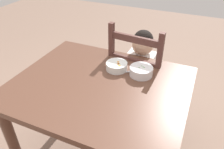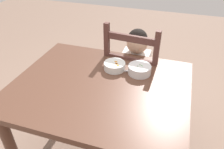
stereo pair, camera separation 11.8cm
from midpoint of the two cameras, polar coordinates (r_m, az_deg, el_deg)
dining_table at (r=1.48m, az=-5.33°, el=-6.29°), size 1.11×0.91×0.76m
dining_chair at (r=1.93m, az=3.82°, el=-1.86°), size 0.46×0.46×1.02m
child_figure at (r=1.84m, az=4.15°, el=1.98°), size 0.32×0.31×0.94m
bowl_of_peas at (r=1.50m, az=4.91°, el=1.28°), size 0.16×0.16×0.06m
bowl_of_carrots at (r=1.54m, az=-1.53°, el=2.23°), size 0.15×0.15×0.05m
spoon at (r=1.52m, az=-0.39°, el=0.78°), size 0.13×0.08×0.01m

